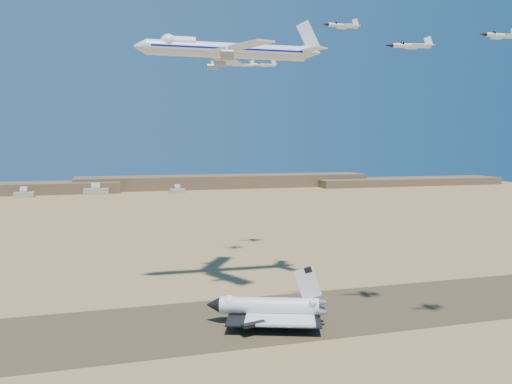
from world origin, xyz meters
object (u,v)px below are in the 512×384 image
object	(u,v)px
shuttle	(268,308)
chase_jet_a	(342,25)
crew_c	(294,328)
crew_a	(298,323)
chase_jet_b	(411,45)
chase_jet_c	(500,35)
carrier_747	(223,50)
chase_jet_d	(243,65)
crew_b	(299,327)
chase_jet_e	(264,65)

from	to	relation	value
shuttle	chase_jet_a	distance (m)	99.47
crew_c	chase_jet_a	size ratio (longest dim) A/B	0.13
crew_a	crew_c	xyz separation A→B (m)	(-3.13, -4.43, 0.02)
chase_jet_b	chase_jet_c	bearing A→B (deg)	-42.86
chase_jet_a	chase_jet_c	distance (m)	48.38
carrier_747	chase_jet_d	bearing A→B (deg)	69.05
crew_a	chase_jet_b	bearing A→B (deg)	-112.67
crew_a	chase_jet_d	xyz separation A→B (m)	(5.02, 95.65, 102.13)
shuttle	chase_jet_c	distance (m)	113.61
shuttle	crew_a	xyz separation A→B (m)	(9.44, -4.54, -4.60)
crew_b	crew_c	distance (m)	2.24
chase_jet_c	chase_jet_d	bearing A→B (deg)	108.29
chase_jet_e	chase_jet_a	bearing A→B (deg)	-91.82
crew_a	crew_c	bearing A→B (deg)	136.57
chase_jet_a	chase_jet_c	xyz separation A→B (m)	(36.82, -30.50, -7.37)
shuttle	chase_jet_a	world-z (taller)	chase_jet_a
chase_jet_b	chase_jet_d	world-z (taller)	chase_jet_d
chase_jet_e	crew_a	bearing A→B (deg)	-99.08
chase_jet_a	chase_jet_b	world-z (taller)	chase_jet_a
crew_c	chase_jet_e	distance (m)	160.63
crew_a	chase_jet_b	distance (m)	100.82
carrier_747	chase_jet_a	world-z (taller)	carrier_747
crew_b	chase_jet_d	xyz separation A→B (m)	(6.01, 99.44, 102.19)
crew_a	crew_c	distance (m)	5.43
chase_jet_c	chase_jet_e	bearing A→B (deg)	99.70
shuttle	chase_jet_d	bearing A→B (deg)	100.31
crew_a	crew_b	size ratio (longest dim) A/B	1.07
chase_jet_b	crew_b	bearing A→B (deg)	-177.36
crew_b	chase_jet_b	bearing A→B (deg)	-146.85
carrier_747	chase_jet_d	xyz separation A→B (m)	(21.28, 50.25, 2.62)
carrier_747	crew_c	world-z (taller)	carrier_747
crew_b	chase_jet_b	size ratio (longest dim) A/B	0.10
crew_c	chase_jet_e	world-z (taller)	chase_jet_e
crew_c	chase_jet_c	bearing A→B (deg)	-178.87
carrier_747	crew_a	bearing A→B (deg)	-68.29
chase_jet_c	shuttle	bearing A→B (deg)	147.80
shuttle	crew_a	distance (m)	11.44
chase_jet_d	crew_a	bearing A→B (deg)	-86.55
chase_jet_c	crew_a	bearing A→B (deg)	146.98
shuttle	chase_jet_b	distance (m)	100.92
crew_b	chase_jet_a	bearing A→B (deg)	-127.14
crew_c	chase_jet_b	size ratio (longest dim) A/B	0.11
crew_a	crew_c	size ratio (longest dim) A/B	0.98
chase_jet_d	chase_jet_b	bearing A→B (deg)	-67.35
chase_jet_c	chase_jet_e	size ratio (longest dim) A/B	0.88
carrier_747	chase_jet_c	bearing A→B (deg)	-46.49
chase_jet_b	chase_jet_e	world-z (taller)	chase_jet_e
chase_jet_a	chase_jet_d	distance (m)	96.80
crew_b	crew_a	bearing A→B (deg)	-63.00
chase_jet_b	chase_jet_d	xyz separation A→B (m)	(-30.43, 104.83, 8.20)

